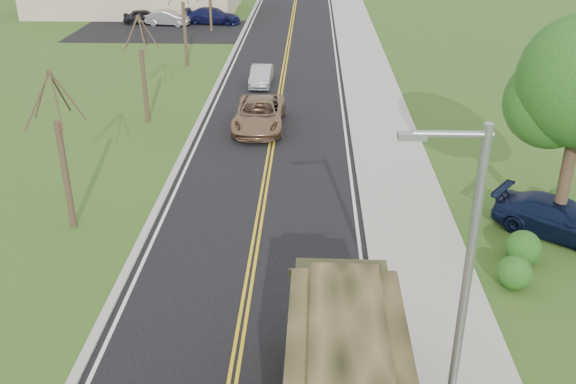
{
  "coord_description": "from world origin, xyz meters",
  "views": [
    {
      "loc": [
        1.93,
        -11.06,
        11.7
      ],
      "look_at": [
        1.16,
        9.56,
        1.8
      ],
      "focal_mm": 40.0,
      "sensor_mm": 36.0,
      "label": 1
    }
  ],
  "objects_px": {
    "sedan_silver": "(261,76)",
    "military_truck": "(345,371)",
    "pickup_navy": "(560,219)",
    "suv_champagne": "(259,114)"
  },
  "relations": [
    {
      "from": "suv_champagne",
      "to": "pickup_navy",
      "type": "xyz_separation_m",
      "value": [
        11.89,
        -11.18,
        -0.08
      ]
    },
    {
      "from": "pickup_navy",
      "to": "military_truck",
      "type": "bearing_deg",
      "value": 176.58
    },
    {
      "from": "sedan_silver",
      "to": "military_truck",
      "type": "bearing_deg",
      "value": -80.86
    },
    {
      "from": "pickup_navy",
      "to": "suv_champagne",
      "type": "bearing_deg",
      "value": 83.18
    },
    {
      "from": "military_truck",
      "to": "sedan_silver",
      "type": "distance_m",
      "value": 29.58
    },
    {
      "from": "suv_champagne",
      "to": "pickup_navy",
      "type": "height_order",
      "value": "suv_champagne"
    },
    {
      "from": "military_truck",
      "to": "suv_champagne",
      "type": "distance_m",
      "value": 21.48
    },
    {
      "from": "suv_champagne",
      "to": "pickup_navy",
      "type": "bearing_deg",
      "value": -42.89
    },
    {
      "from": "pickup_navy",
      "to": "sedan_silver",
      "type": "bearing_deg",
      "value": 69.13
    },
    {
      "from": "sedan_silver",
      "to": "pickup_navy",
      "type": "xyz_separation_m",
      "value": [
        12.39,
        -19.3,
        0.08
      ]
    }
  ]
}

